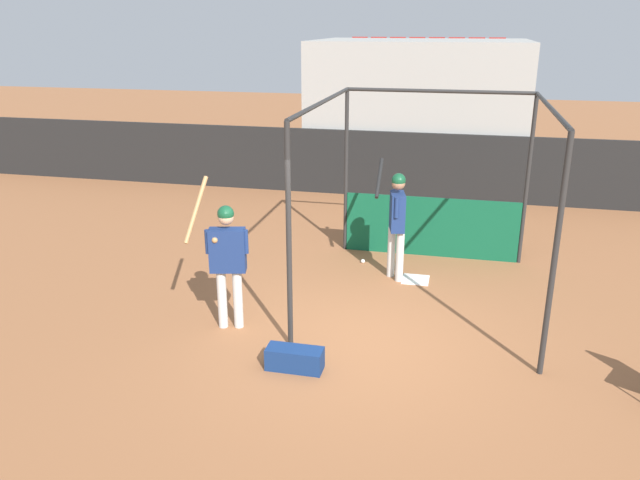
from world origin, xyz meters
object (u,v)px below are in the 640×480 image
baseball (363,261)px  equipment_bag (295,359)px  player_batter (397,216)px  player_waiting (227,255)px

baseball → equipment_bag: bearing=-93.7°
baseball → player_batter: bearing=-42.1°
player_batter → baseball: (-0.62, 0.56, -1.05)m
player_waiting → equipment_bag: (1.18, -0.89, -0.94)m
player_batter → equipment_bag: (-0.86, -3.18, -0.95)m
player_batter → player_waiting: player_waiting is taller
player_batter → equipment_bag: 3.43m
player_waiting → equipment_bag: size_ratio=3.02×
player_batter → player_waiting: size_ratio=0.91×
player_waiting → baseball: size_ratio=28.60×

